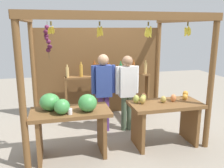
{
  "coord_description": "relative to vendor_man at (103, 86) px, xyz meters",
  "views": [
    {
      "loc": [
        -1.04,
        -4.49,
        2.08
      ],
      "look_at": [
        0.0,
        -0.21,
        1.04
      ],
      "focal_mm": 38.35,
      "sensor_mm": 36.0,
      "label": 1
    }
  ],
  "objects": [
    {
      "name": "fruit_counter_left",
      "position": [
        -0.73,
        -0.83,
        -0.24
      ],
      "size": [
        1.27,
        0.64,
        1.06
      ],
      "color": "brown",
      "rests_on": "ground"
    },
    {
      "name": "ground_plane",
      "position": [
        0.12,
        -0.01,
        -0.94
      ],
      "size": [
        12.0,
        12.0,
        0.0
      ],
      "primitive_type": "plane",
      "color": "gray",
      "rests_on": "ground"
    },
    {
      "name": "market_stall",
      "position": [
        0.12,
        0.47,
        0.42
      ],
      "size": [
        3.14,
        2.26,
        2.3
      ],
      "color": "brown",
      "rests_on": "ground"
    },
    {
      "name": "vendor_woman",
      "position": [
        0.47,
        -0.06,
        -0.02
      ],
      "size": [
        0.48,
        0.21,
        1.54
      ],
      "rotation": [
        0.0,
        0.0,
        -0.17
      ],
      "color": "#4A5E46",
      "rests_on": "ground"
    },
    {
      "name": "vendor_man",
      "position": [
        0.0,
        0.0,
        0.0
      ],
      "size": [
        0.48,
        0.21,
        1.58
      ],
      "rotation": [
        0.0,
        0.0,
        -0.07
      ],
      "color": "#513072",
      "rests_on": "ground"
    },
    {
      "name": "fruit_counter_right",
      "position": [
        0.94,
        -0.8,
        -0.36
      ],
      "size": [
        1.27,
        0.65,
        0.93
      ],
      "color": "brown",
      "rests_on": "ground"
    },
    {
      "name": "bottle_shelf_unit",
      "position": [
        0.28,
        0.79,
        -0.13
      ],
      "size": [
        2.01,
        0.22,
        1.35
      ],
      "color": "brown",
      "rests_on": "ground"
    }
  ]
}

